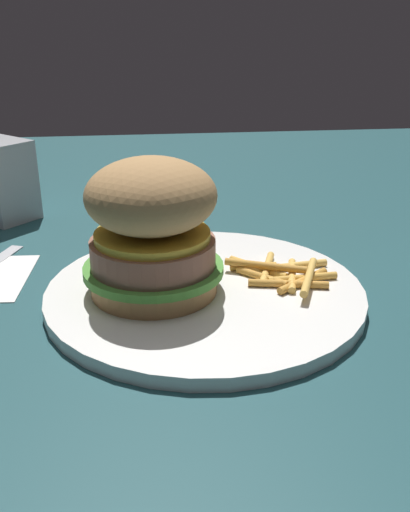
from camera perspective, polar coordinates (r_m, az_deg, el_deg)
name	(u,v)px	position (r m, az deg, el deg)	size (l,w,h in m)	color
ground_plane	(220,294)	(0.53, 1.55, -3.84)	(1.60, 1.60, 0.00)	#1E474C
plate	(205,292)	(0.52, 0.00, -3.65)	(0.29, 0.29, 0.01)	white
sandwich	(152,227)	(0.49, -5.32, 2.87)	(0.12, 0.12, 0.12)	tan
fries_pile	(282,273)	(0.54, 7.76, -1.73)	(0.11, 0.10, 0.01)	gold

